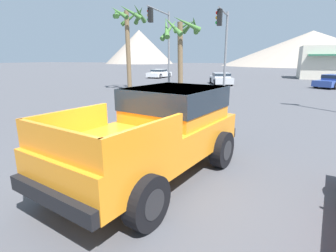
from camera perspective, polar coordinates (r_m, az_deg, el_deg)
The scene contains 10 objects.
ground_plane at distance 5.92m, azimuth -4.63°, elevation -11.35°, with size 320.00×320.00×0.00m, color #4C4C51.
orange_pickup_truck at distance 5.85m, azimuth -1.68°, elevation -0.21°, with size 3.14×5.26×1.92m.
parked_car_silver at distance 27.92m, azimuth 11.47°, elevation 10.10°, with size 3.08×4.44×1.18m.
parked_car_white at distance 37.28m, azimuth -1.93°, elevation 11.39°, with size 2.27×4.45×1.17m.
parked_car_blue at distance 28.45m, azimuth 32.39°, elevation 8.27°, with size 3.89×4.53×1.19m.
traffic_light_main at distance 20.66m, azimuth -1.37°, elevation 19.18°, with size 0.38×4.02×6.14m.
traffic_light_crosswalk at distance 18.26m, azimuth 11.91°, elevation 18.39°, with size 0.38×3.32×5.65m.
palm_tree_short at distance 22.59m, azimuth -8.57°, elevation 20.65°, with size 2.85×2.86×6.67m.
palm_tree_leaning at distance 19.24m, azimuth 2.57°, elevation 19.01°, with size 3.02×2.84×5.47m.
distant_mountain_range at distance 120.22m, azimuth 26.09°, elevation 15.49°, with size 160.62×67.93×19.09m.
Camera 1 is at (2.34, -4.80, 2.57)m, focal length 28.00 mm.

